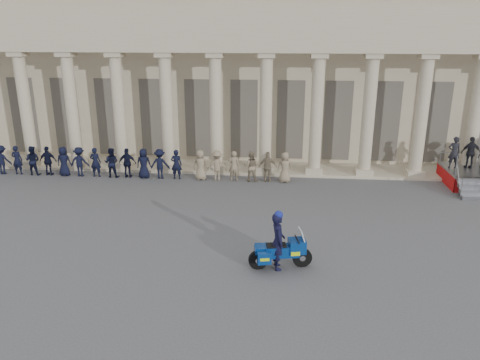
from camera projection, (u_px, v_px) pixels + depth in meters
name	position (u px, v px, depth m)	size (l,w,h in m)	color
ground	(221.00, 235.00, 17.68)	(90.00, 90.00, 0.00)	#47474A
building	(250.00, 76.00, 30.23)	(40.00, 12.50, 9.00)	tan
officer_rank	(112.00, 163.00, 24.34)	(18.38, 0.59, 1.56)	black
motorcycle	(281.00, 251.00, 15.11)	(2.08, 1.01, 1.34)	black
rider	(278.00, 240.00, 14.97)	(0.59, 0.77, 2.00)	black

